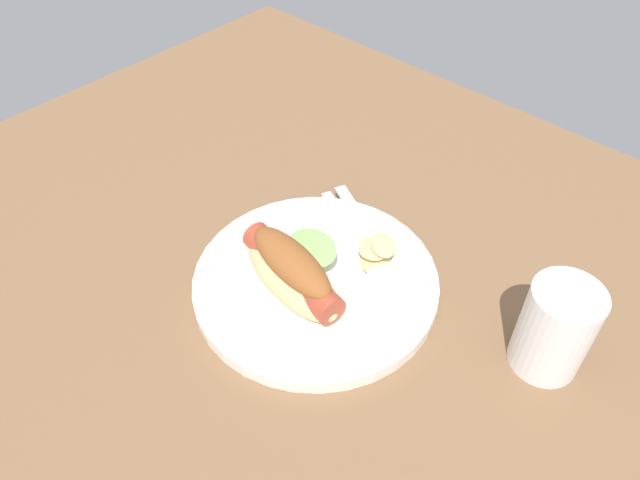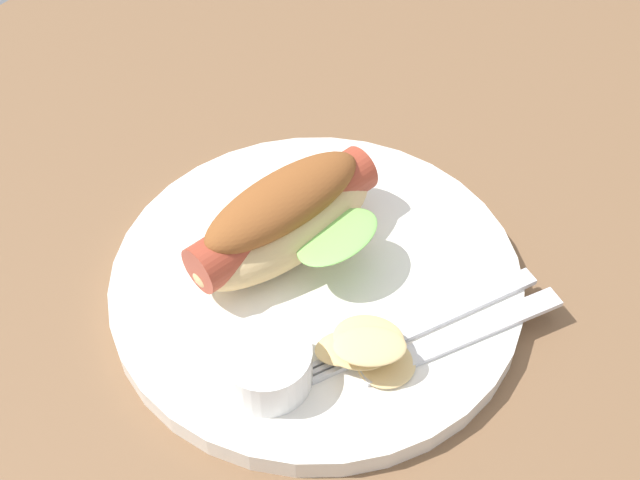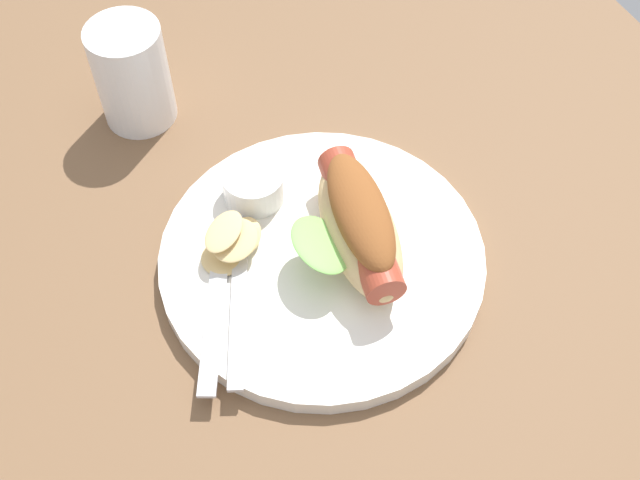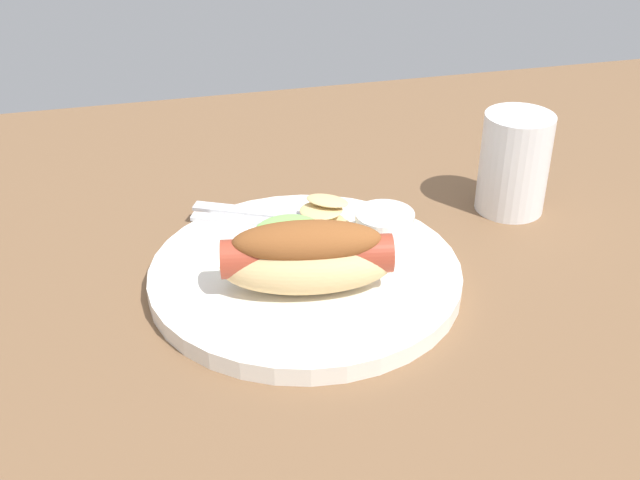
{
  "view_description": "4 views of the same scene",
  "coord_description": "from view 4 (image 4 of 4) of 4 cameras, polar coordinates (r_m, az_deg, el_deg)",
  "views": [
    {
      "loc": [
        -25.9,
        33.32,
        50.14
      ],
      "look_at": [
        4.76,
        0.01,
        5.2
      ],
      "focal_mm": 33.7,
      "sensor_mm": 36.0,
      "label": 1
    },
    {
      "loc": [
        -24.05,
        -20.49,
        45.22
      ],
      "look_at": [
        4.73,
        2.38,
        3.76
      ],
      "focal_mm": 49.11,
      "sensor_mm": 36.0,
      "label": 2
    },
    {
      "loc": [
        36.84,
        -13.91,
        55.27
      ],
      "look_at": [
        5.08,
        1.03,
        5.69
      ],
      "focal_mm": 44.95,
      "sensor_mm": 36.0,
      "label": 3
    },
    {
      "loc": [
        16.06,
        57.12,
        38.32
      ],
      "look_at": [
        2.54,
        2.48,
        4.52
      ],
      "focal_mm": 44.56,
      "sensor_mm": 36.0,
      "label": 4
    }
  ],
  "objects": [
    {
      "name": "knife",
      "position": [
        0.76,
        -4.09,
        1.96
      ],
      "size": [
        12.96,
        7.27,
        0.36
      ],
      "primitive_type": "cube",
      "rotation": [
        0.0,
        0.0,
        2.69
      ],
      "color": "silver",
      "rests_on": "plate"
    },
    {
      "name": "plate",
      "position": [
        0.68,
        -1.07,
        -2.55
      ],
      "size": [
        26.6,
        26.6,
        1.6
      ],
      "primitive_type": "cylinder",
      "color": "white",
      "rests_on": "ground_plane"
    },
    {
      "name": "fork",
      "position": [
        0.74,
        -3.46,
        1.22
      ],
      "size": [
        15.25,
        7.56,
        0.4
      ],
      "rotation": [
        0.0,
        0.0,
        2.73
      ],
      "color": "silver",
      "rests_on": "plate"
    },
    {
      "name": "chips_pile",
      "position": [
        0.73,
        0.35,
        1.86
      ],
      "size": [
        6.35,
        6.61,
        2.87
      ],
      "color": "#E3C17E",
      "rests_on": "plate"
    },
    {
      "name": "ground_plane",
      "position": [
        0.71,
        1.5,
        -2.49
      ],
      "size": [
        120.0,
        90.0,
        1.8
      ],
      "primitive_type": "cube",
      "color": "brown"
    },
    {
      "name": "sauce_ramekin",
      "position": [
        0.71,
        4.64,
        0.95
      ],
      "size": [
        5.28,
        5.28,
        2.82
      ],
      "primitive_type": "cylinder",
      "color": "white",
      "rests_on": "plate"
    },
    {
      "name": "hot_dog",
      "position": [
        0.63,
        -0.97,
        -1.2
      ],
      "size": [
        14.75,
        9.97,
        6.02
      ],
      "rotation": [
        0.0,
        0.0,
        2.97
      ],
      "color": "#DBB77A",
      "rests_on": "plate"
    },
    {
      "name": "drinking_cup",
      "position": [
        0.8,
        13.77,
        5.38
      ],
      "size": [
        6.72,
        6.72,
        9.98
      ],
      "primitive_type": "cylinder",
      "color": "white",
      "rests_on": "ground_plane"
    }
  ]
}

